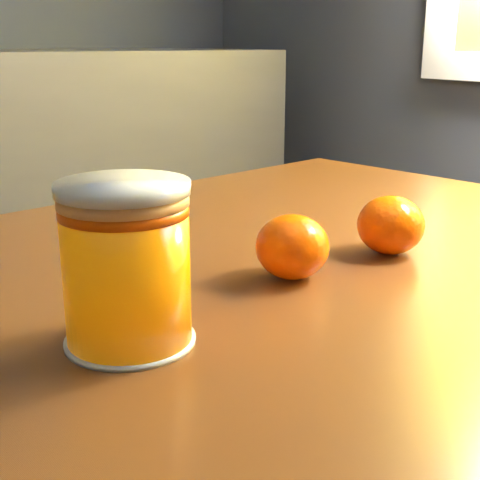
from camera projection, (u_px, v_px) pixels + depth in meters
table at (255, 369)px, 0.60m from camera, size 1.08×0.85×0.73m
juice_glass at (127, 266)px, 0.43m from camera, size 0.08×0.08×0.11m
orange_front at (292, 247)px, 0.55m from camera, size 0.06×0.06×0.05m
orange_back at (391, 225)px, 0.62m from camera, size 0.08×0.08×0.05m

